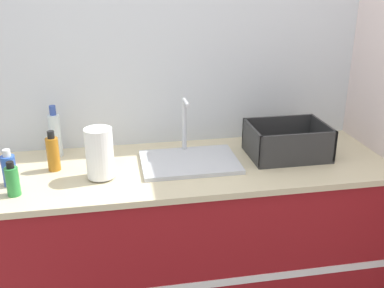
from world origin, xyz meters
name	(u,v)px	position (x,y,z in m)	size (l,w,h in m)	color
wall_back	(180,73)	(0.00, 0.68, 1.30)	(4.36, 0.06, 2.60)	silver
counter_cabinet	(192,243)	(0.00, 0.33, 0.46)	(1.98, 0.68, 0.92)	maroon
sink	(189,159)	(-0.01, 0.34, 0.94)	(0.48, 0.34, 0.30)	silver
paper_towel_roll	(100,153)	(-0.44, 0.25, 1.04)	(0.13, 0.13, 0.24)	#4C4C51
dish_rack	(287,144)	(0.50, 0.35, 0.98)	(0.39, 0.29, 0.17)	#2D2D2D
bottle_clear	(55,134)	(-0.66, 0.56, 1.04)	(0.06, 0.06, 0.27)	silver
bottle_green	(13,181)	(-0.80, 0.14, 0.99)	(0.06, 0.06, 0.15)	#2D8C3D
bottle_blue	(9,170)	(-0.83, 0.25, 0.99)	(0.06, 0.06, 0.17)	#2D56B7
bottle_amber	(53,153)	(-0.66, 0.38, 1.01)	(0.06, 0.06, 0.20)	#B26B19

